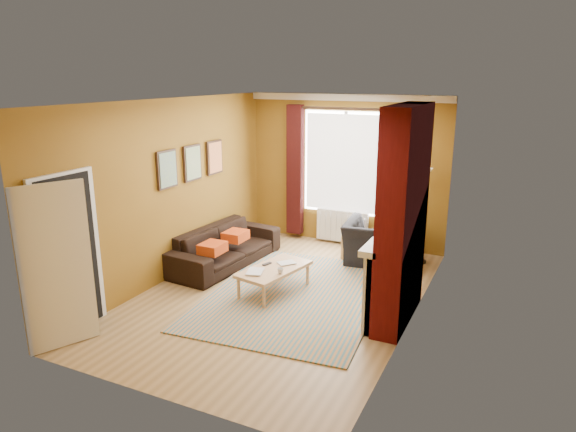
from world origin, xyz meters
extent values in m
plane|color=olive|center=(0.00, 0.00, 0.00)|extent=(5.50, 5.50, 0.00)
cube|color=brown|center=(0.00, 2.75, 1.40)|extent=(3.80, 0.02, 2.80)
cube|color=brown|center=(0.00, -2.75, 1.40)|extent=(3.80, 0.02, 2.80)
cube|color=brown|center=(1.90, 0.00, 1.40)|extent=(0.02, 5.50, 2.80)
cube|color=brown|center=(-1.90, 0.00, 1.40)|extent=(0.02, 5.50, 2.80)
cube|color=white|center=(0.00, 0.00, 2.80)|extent=(3.80, 5.50, 0.01)
cube|color=#4C0A0B|center=(1.72, 0.00, 1.40)|extent=(0.35, 1.40, 2.80)
cube|color=silver|center=(1.53, 0.00, 0.55)|extent=(0.12, 1.30, 1.10)
cube|color=silver|center=(1.48, 0.00, 1.08)|extent=(0.22, 1.40, 0.08)
cube|color=silver|center=(1.51, -0.58, 0.52)|extent=(0.16, 0.14, 1.04)
cube|color=silver|center=(1.51, 0.58, 0.52)|extent=(0.16, 0.14, 1.04)
cube|color=black|center=(1.56, 0.00, 0.45)|extent=(0.06, 0.80, 0.90)
cube|color=black|center=(1.54, 0.00, 0.03)|extent=(0.20, 1.00, 0.06)
cube|color=silver|center=(1.49, -0.35, 1.20)|extent=(0.03, 0.12, 0.16)
cube|color=black|center=(1.49, -0.10, 1.19)|extent=(0.03, 0.10, 0.14)
cylinder|color=black|center=(1.49, 0.15, 1.18)|extent=(0.10, 0.10, 0.12)
cube|color=black|center=(1.53, 0.00, 1.85)|extent=(0.03, 0.60, 0.75)
cube|color=#A05F36|center=(1.51, 0.00, 1.85)|extent=(0.01, 0.52, 0.66)
cube|color=silver|center=(0.00, 2.71, 2.74)|extent=(3.80, 0.08, 0.12)
cube|color=white|center=(0.00, 2.72, 1.55)|extent=(1.60, 0.04, 1.90)
cube|color=white|center=(0.00, 2.68, 1.55)|extent=(1.50, 0.02, 1.80)
cube|color=silver|center=(0.00, 2.70, 1.55)|extent=(0.06, 0.04, 1.90)
cube|color=#330C0B|center=(-0.98, 2.63, 1.35)|extent=(0.30, 0.16, 2.50)
cube|color=#330C0B|center=(0.98, 2.63, 1.35)|extent=(0.30, 0.16, 2.50)
cylinder|color=black|center=(0.00, 2.63, 2.55)|extent=(2.30, 0.05, 0.05)
cube|color=silver|center=(0.00, 2.65, 0.35)|extent=(1.00, 0.10, 0.60)
cube|color=silver|center=(-0.45, 2.59, 0.35)|extent=(0.04, 0.03, 0.56)
cube|color=silver|center=(-0.34, 2.59, 0.35)|extent=(0.04, 0.03, 0.56)
cube|color=silver|center=(-0.23, 2.59, 0.35)|extent=(0.04, 0.03, 0.56)
cube|color=silver|center=(-0.12, 2.59, 0.35)|extent=(0.04, 0.03, 0.56)
cube|color=silver|center=(-0.01, 2.59, 0.35)|extent=(0.04, 0.03, 0.56)
cube|color=silver|center=(0.10, 2.59, 0.35)|extent=(0.04, 0.03, 0.56)
cube|color=silver|center=(0.21, 2.59, 0.35)|extent=(0.04, 0.03, 0.56)
cube|color=silver|center=(0.32, 2.59, 0.35)|extent=(0.04, 0.03, 0.56)
cube|color=silver|center=(0.43, 2.59, 0.35)|extent=(0.04, 0.03, 0.56)
cube|color=black|center=(-1.87, -0.10, 1.75)|extent=(0.04, 0.44, 0.58)
cube|color=#AFE034|center=(-1.84, -0.10, 1.75)|extent=(0.01, 0.38, 0.52)
cube|color=black|center=(-1.87, 0.55, 1.75)|extent=(0.04, 0.44, 0.58)
cube|color=#3F8A2E|center=(-1.84, 0.55, 1.75)|extent=(0.01, 0.38, 0.52)
cube|color=black|center=(-1.87, 1.20, 1.75)|extent=(0.04, 0.44, 0.58)
cube|color=#D43B35|center=(-1.84, 1.20, 1.75)|extent=(0.01, 0.38, 0.52)
cube|color=silver|center=(-1.88, -2.05, 1.00)|extent=(0.05, 0.94, 2.06)
cube|color=black|center=(-1.85, -2.05, 1.00)|extent=(0.02, 0.80, 1.98)
cube|color=silver|center=(-1.68, -2.41, 1.00)|extent=(0.37, 0.74, 1.98)
imported|color=#3B6F31|center=(1.49, 0.45, 1.26)|extent=(0.14, 0.10, 0.27)
cube|color=#AD370E|center=(-1.27, 0.15, 0.50)|extent=(0.34, 0.40, 0.16)
cube|color=#AD370E|center=(-1.27, 0.85, 0.50)|extent=(0.34, 0.40, 0.16)
cube|color=#2E677F|center=(0.19, 0.09, 0.01)|extent=(2.69, 3.53, 0.02)
imported|color=black|center=(-1.42, 0.75, 0.32)|extent=(1.05, 2.27, 0.64)
imported|color=black|center=(0.94, 1.90, 0.37)|extent=(1.24, 1.11, 0.74)
cube|color=tan|center=(-0.13, 0.06, 0.37)|extent=(0.81, 1.27, 0.05)
cylinder|color=tan|center=(-0.47, -0.41, 0.17)|extent=(0.06, 0.06, 0.34)
cylinder|color=tan|center=(-0.01, -0.50, 0.17)|extent=(0.06, 0.06, 0.34)
cylinder|color=tan|center=(-0.26, 0.62, 0.17)|extent=(0.06, 0.06, 0.34)
cylinder|color=tan|center=(0.20, 0.53, 0.17)|extent=(0.06, 0.06, 0.34)
cylinder|color=#A37B46|center=(0.43, 1.89, 0.21)|extent=(0.43, 0.43, 0.43)
cylinder|color=black|center=(1.55, 2.28, 0.02)|extent=(0.30, 0.30, 0.03)
cylinder|color=black|center=(1.55, 2.28, 0.79)|extent=(0.03, 0.03, 1.52)
cone|color=beige|center=(1.55, 2.28, 1.56)|extent=(0.30, 0.30, 0.18)
imported|color=#999999|center=(-0.40, -0.27, 0.41)|extent=(0.30, 0.35, 0.03)
imported|color=#999999|center=(-0.11, 0.35, 0.40)|extent=(0.31, 0.32, 0.02)
imported|color=#999999|center=(0.05, -0.11, 0.43)|extent=(0.11, 0.11, 0.08)
cube|color=#2A2A2C|center=(-0.29, 0.12, 0.40)|extent=(0.10, 0.16, 0.02)
camera|label=1|loc=(3.09, -6.24, 3.14)|focal=32.00mm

